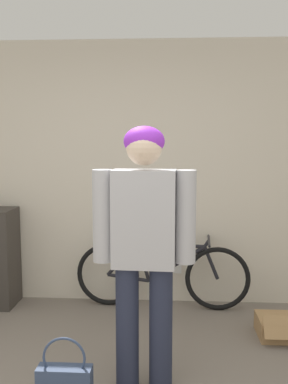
{
  "coord_description": "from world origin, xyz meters",
  "views": [
    {
      "loc": [
        0.48,
        -2.0,
        1.67
      ],
      "look_at": [
        0.31,
        0.81,
        1.32
      ],
      "focal_mm": 42.0,
      "sensor_mm": 36.0,
      "label": 1
    }
  ],
  "objects_px": {
    "person": "(144,238)",
    "bicycle": "(162,274)",
    "handbag": "(65,383)",
    "cardboard_box": "(285,327)"
  },
  "relations": [
    {
      "from": "person",
      "to": "bicycle",
      "type": "height_order",
      "value": "person"
    },
    {
      "from": "handbag",
      "to": "cardboard_box",
      "type": "relative_size",
      "value": 1.0
    },
    {
      "from": "cardboard_box",
      "to": "handbag",
      "type": "bearing_deg",
      "value": -146.66
    },
    {
      "from": "person",
      "to": "handbag",
      "type": "distance_m",
      "value": 1.03
    },
    {
      "from": "bicycle",
      "to": "handbag",
      "type": "bearing_deg",
      "value": -105.57
    },
    {
      "from": "bicycle",
      "to": "handbag",
      "type": "relative_size",
      "value": 3.84
    },
    {
      "from": "person",
      "to": "handbag",
      "type": "height_order",
      "value": "person"
    },
    {
      "from": "bicycle",
      "to": "handbag",
      "type": "distance_m",
      "value": 1.75
    },
    {
      "from": "bicycle",
      "to": "person",
      "type": "bearing_deg",
      "value": -89.89
    },
    {
      "from": "person",
      "to": "handbag",
      "type": "xyz_separation_m",
      "value": [
        -0.48,
        -0.22,
        -0.88
      ]
    }
  ]
}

